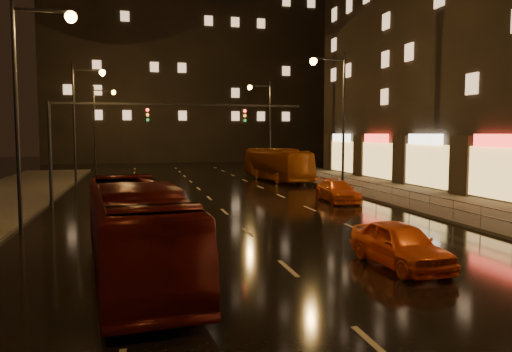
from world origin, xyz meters
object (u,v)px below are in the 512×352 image
Objects in this scene: bus_red at (136,230)px; taxi_far at (337,191)px; taxi_near at (400,244)px; bus_curb at (277,165)px.

bus_red is 2.24× the size of taxi_far.
bus_curb is at bearing 78.84° from taxi_near.
bus_curb is at bearing 91.87° from taxi_far.
bus_red is 19.10m from taxi_far.
bus_red is 8.41m from taxi_near.
taxi_far is at bearing 71.66° from taxi_near.
bus_curb is 2.49× the size of taxi_near.
taxi_near is (8.35, -0.69, -0.70)m from bus_red.
bus_curb reaches higher than taxi_far.
taxi_near is at bearing -105.80° from bus_curb.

